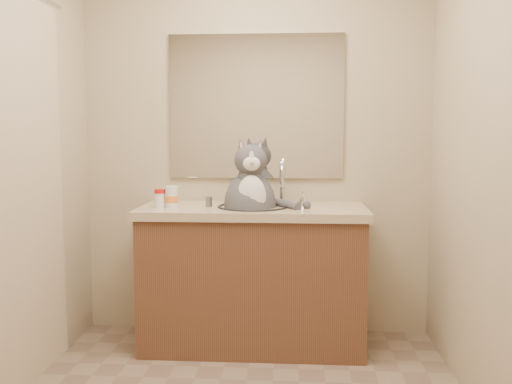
% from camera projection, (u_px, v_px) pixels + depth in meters
% --- Properties ---
extents(room, '(2.22, 2.52, 2.42)m').
position_uv_depth(room, '(236.00, 154.00, 2.39)').
color(room, '#86725D').
rests_on(room, ground).
extents(vanity, '(1.34, 0.59, 1.12)m').
position_uv_depth(vanity, '(253.00, 274.00, 3.42)').
color(vanity, brown).
rests_on(vanity, ground).
extents(mirror, '(1.10, 0.02, 0.90)m').
position_uv_depth(mirror, '(256.00, 107.00, 3.59)').
color(mirror, white).
rests_on(mirror, room).
extents(shower_curtain, '(0.02, 1.30, 1.93)m').
position_uv_depth(shower_curtain, '(8.00, 190.00, 2.57)').
color(shower_curtain, '#BEAA8F').
rests_on(shower_curtain, ground).
extents(cat, '(0.48, 0.39, 0.62)m').
position_uv_depth(cat, '(251.00, 200.00, 3.36)').
color(cat, '#4A4A4F').
rests_on(cat, vanity).
extents(pill_bottle_redcap, '(0.07, 0.07, 0.11)m').
position_uv_depth(pill_bottle_redcap, '(160.00, 198.00, 3.33)').
color(pill_bottle_redcap, white).
rests_on(pill_bottle_redcap, vanity).
extents(pill_bottle_orange, '(0.08, 0.08, 0.13)m').
position_uv_depth(pill_bottle_orange, '(172.00, 198.00, 3.33)').
color(pill_bottle_orange, white).
rests_on(pill_bottle_orange, vanity).
extents(grey_canister, '(0.04, 0.04, 0.06)m').
position_uv_depth(grey_canister, '(209.00, 202.00, 3.37)').
color(grey_canister, slate).
rests_on(grey_canister, vanity).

